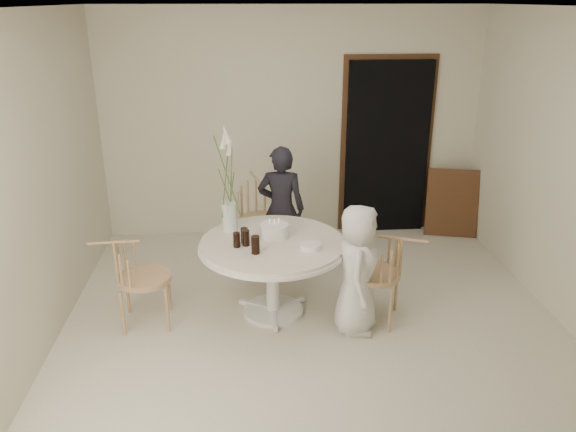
{
  "coord_description": "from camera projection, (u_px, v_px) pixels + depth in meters",
  "views": [
    {
      "loc": [
        -0.58,
        -4.34,
        2.76
      ],
      "look_at": [
        -0.21,
        0.3,
        0.95
      ],
      "focal_mm": 35.0,
      "sensor_mm": 36.0,
      "label": 1
    }
  ],
  "objects": [
    {
      "name": "ground",
      "position": [
        313.0,
        325.0,
        5.08
      ],
      "size": [
        4.5,
        4.5,
        0.0
      ],
      "primitive_type": "plane",
      "color": "beige",
      "rests_on": "ground"
    },
    {
      "name": "room_shell",
      "position": [
        317.0,
        151.0,
        4.49
      ],
      "size": [
        4.5,
        4.5,
        4.5
      ],
      "color": "silver",
      "rests_on": "ground"
    },
    {
      "name": "doorway",
      "position": [
        387.0,
        149.0,
        6.82
      ],
      "size": [
        1.0,
        0.1,
        2.1
      ],
      "primitive_type": "cube",
      "color": "black",
      "rests_on": "ground"
    },
    {
      "name": "door_trim",
      "position": [
        386.0,
        143.0,
        6.83
      ],
      "size": [
        1.12,
        0.03,
        2.22
      ],
      "primitive_type": "cube",
      "color": "#4E301A",
      "rests_on": "ground"
    },
    {
      "name": "table",
      "position": [
        273.0,
        253.0,
        5.06
      ],
      "size": [
        1.33,
        1.33,
        0.73
      ],
      "color": "white",
      "rests_on": "ground"
    },
    {
      "name": "picture_frame",
      "position": [
        452.0,
        203.0,
        6.88
      ],
      "size": [
        0.65,
        0.33,
        0.83
      ],
      "primitive_type": "cube",
      "rotation": [
        -0.17,
        0.0,
        -0.24
      ],
      "color": "#4E301A",
      "rests_on": "ground"
    },
    {
      "name": "chair_far",
      "position": [
        259.0,
        209.0,
        6.14
      ],
      "size": [
        0.59,
        0.62,
        0.94
      ],
      "rotation": [
        0.0,
        0.0,
        0.21
      ],
      "color": "tan",
      "rests_on": "ground"
    },
    {
      "name": "chair_right",
      "position": [
        387.0,
        266.0,
        4.97
      ],
      "size": [
        0.61,
        0.59,
        0.84
      ],
      "rotation": [
        0.0,
        0.0,
        -1.96
      ],
      "color": "tan",
      "rests_on": "ground"
    },
    {
      "name": "chair_left",
      "position": [
        130.0,
        270.0,
        4.92
      ],
      "size": [
        0.52,
        0.48,
        0.83
      ],
      "rotation": [
        0.0,
        0.0,
        1.64
      ],
      "color": "tan",
      "rests_on": "ground"
    },
    {
      "name": "girl",
      "position": [
        281.0,
        209.0,
        5.92
      ],
      "size": [
        0.54,
        0.4,
        1.37
      ],
      "primitive_type": "imported",
      "rotation": [
        0.0,
        0.0,
        2.98
      ],
      "color": "black",
      "rests_on": "ground"
    },
    {
      "name": "boy",
      "position": [
        357.0,
        270.0,
        4.81
      ],
      "size": [
        0.48,
        0.64,
        1.17
      ],
      "primitive_type": "imported",
      "rotation": [
        0.0,
        0.0,
        1.36
      ],
      "color": "silver",
      "rests_on": "ground"
    },
    {
      "name": "birthday_cake",
      "position": [
        274.0,
        231.0,
        5.09
      ],
      "size": [
        0.26,
        0.26,
        0.17
      ],
      "rotation": [
        0.0,
        0.0,
        0.11
      ],
      "color": "silver",
      "rests_on": "table"
    },
    {
      "name": "cola_tumbler_a",
      "position": [
        246.0,
        238.0,
        4.91
      ],
      "size": [
        0.08,
        0.08,
        0.14
      ],
      "primitive_type": "cylinder",
      "rotation": [
        0.0,
        0.0,
        0.26
      ],
      "color": "black",
      "rests_on": "table"
    },
    {
      "name": "cola_tumbler_b",
      "position": [
        255.0,
        245.0,
        4.75
      ],
      "size": [
        0.09,
        0.09,
        0.16
      ],
      "primitive_type": "cylinder",
      "rotation": [
        0.0,
        0.0,
        -0.29
      ],
      "color": "black",
      "rests_on": "table"
    },
    {
      "name": "cola_tumbler_c",
      "position": [
        237.0,
        240.0,
        4.88
      ],
      "size": [
        0.06,
        0.06,
        0.13
      ],
      "primitive_type": "cylinder",
      "rotation": [
        0.0,
        0.0,
        -0.0
      ],
      "color": "black",
      "rests_on": "table"
    },
    {
      "name": "cola_tumbler_d",
      "position": [
        244.0,
        235.0,
        4.97
      ],
      "size": [
        0.08,
        0.08,
        0.14
      ],
      "primitive_type": "cylinder",
      "rotation": [
        0.0,
        0.0,
        0.32
      ],
      "color": "black",
      "rests_on": "table"
    },
    {
      "name": "plate_stack",
      "position": [
        311.0,
        246.0,
        4.86
      ],
      "size": [
        0.2,
        0.2,
        0.05
      ],
      "primitive_type": "cylinder",
      "rotation": [
        0.0,
        0.0,
        -0.09
      ],
      "color": "white",
      "rests_on": "table"
    },
    {
      "name": "flower_vase",
      "position": [
        229.0,
        194.0,
        5.13
      ],
      "size": [
        0.14,
        0.14,
        1.01
      ],
      "rotation": [
        0.0,
        0.0,
        0.13
      ],
      "color": "silver",
      "rests_on": "table"
    }
  ]
}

